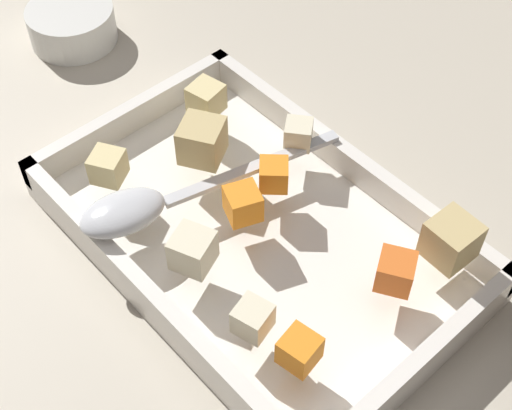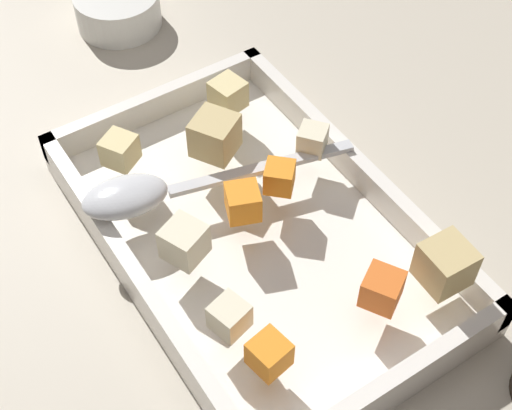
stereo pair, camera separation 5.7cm
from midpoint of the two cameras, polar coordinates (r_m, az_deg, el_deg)
ground_plane at (r=0.62m, az=2.67°, el=-2.07°), size 4.00×4.00×0.00m
baking_dish at (r=0.60m, az=2.71°, el=-2.54°), size 0.35×0.22×0.04m
carrot_chunk_front_center at (r=0.59m, az=4.58°, el=1.98°), size 0.03×0.03×0.02m
carrot_chunk_near_spoon at (r=0.54m, az=12.67°, el=-6.48°), size 0.04×0.04×0.03m
carrot_chunk_corner_nw at (r=0.50m, az=4.36°, el=-11.54°), size 0.03×0.03×0.02m
carrot_chunk_mid_left at (r=0.57m, az=1.86°, el=0.06°), size 0.03×0.03×0.03m
potato_chunk_mid_right at (r=0.55m, az=-2.53°, el=-3.01°), size 0.04×0.04×0.03m
potato_chunk_back_center at (r=0.62m, az=-0.29°, el=5.30°), size 0.05×0.05×0.03m
potato_chunk_center at (r=0.66m, az=0.36°, el=8.34°), size 0.03×0.03×0.03m
potato_chunk_corner_ne at (r=0.62m, az=6.98°, el=4.85°), size 0.03×0.03×0.02m
potato_chunk_near_right at (r=0.56m, az=17.19°, el=-4.55°), size 0.03×0.03×0.03m
potato_chunk_near_left at (r=0.61m, az=-7.78°, el=4.03°), size 0.03×0.03×0.02m
potato_chunk_corner_sw at (r=0.51m, az=1.18°, el=-8.75°), size 0.03×0.03×0.02m
serving_spoon at (r=0.59m, az=-5.94°, el=0.74°), size 0.08×0.23×0.02m
small_prep_bowl at (r=0.82m, az=-8.52°, el=14.50°), size 0.09×0.09×0.04m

